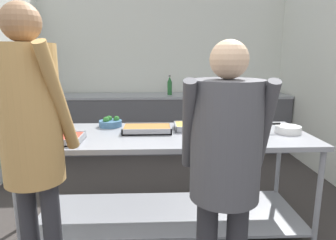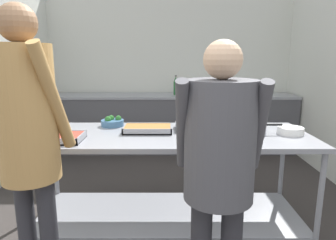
% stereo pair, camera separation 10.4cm
% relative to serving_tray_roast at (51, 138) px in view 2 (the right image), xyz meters
% --- Properties ---
extents(wall_rear, '(4.19, 0.06, 2.65)m').
position_rel_serving_tray_roast_xyz_m(wall_rear, '(0.95, 2.92, 0.42)').
color(wall_rear, silver).
rests_on(wall_rear, ground_plane).
extents(back_counter, '(4.03, 0.65, 0.93)m').
position_rel_serving_tray_roast_xyz_m(back_counter, '(0.95, 2.55, -0.44)').
color(back_counter, '#4C4C51').
rests_on(back_counter, ground_plane).
extents(serving_counter, '(2.44, 0.89, 0.88)m').
position_rel_serving_tray_roast_xyz_m(serving_counter, '(0.93, 0.23, -0.31)').
color(serving_counter, gray).
rests_on(serving_counter, ground_plane).
extents(serving_tray_roast, '(0.48, 0.27, 0.05)m').
position_rel_serving_tray_roast_xyz_m(serving_tray_roast, '(0.00, 0.00, 0.00)').
color(serving_tray_roast, gray).
rests_on(serving_tray_roast, serving_counter).
extents(broccoli_bowl, '(0.22, 0.22, 0.10)m').
position_rel_serving_tray_roast_xyz_m(broccoli_bowl, '(0.38, 0.53, 0.01)').
color(broccoli_bowl, '#3D668C').
rests_on(broccoli_bowl, serving_counter).
extents(serving_tray_vegetables, '(0.43, 0.26, 0.05)m').
position_rel_serving_tray_roast_xyz_m(serving_tray_vegetables, '(0.74, 0.30, -0.00)').
color(serving_tray_vegetables, gray).
rests_on(serving_tray_vegetables, serving_counter).
extents(serving_tray_greens, '(0.40, 0.26, 0.05)m').
position_rel_serving_tray_roast_xyz_m(serving_tray_greens, '(1.19, 0.37, -0.00)').
color(serving_tray_greens, gray).
rests_on(serving_tray_greens, serving_counter).
extents(sauce_pan, '(0.41, 0.27, 0.09)m').
position_rel_serving_tray_roast_xyz_m(sauce_pan, '(1.63, 0.22, 0.03)').
color(sauce_pan, gray).
rests_on(sauce_pan, serving_counter).
extents(plate_stack, '(0.23, 0.23, 0.06)m').
position_rel_serving_tray_roast_xyz_m(plate_stack, '(1.98, 0.22, 0.00)').
color(plate_stack, white).
rests_on(plate_stack, serving_counter).
extents(guest_serving_left, '(0.48, 0.42, 1.82)m').
position_rel_serving_tray_roast_xyz_m(guest_serving_left, '(0.12, -0.64, 0.23)').
color(guest_serving_left, '#2D2D33').
rests_on(guest_serving_left, ground_plane).
extents(guest_serving_right, '(0.51, 0.40, 1.63)m').
position_rel_serving_tray_roast_xyz_m(guest_serving_right, '(1.21, -0.69, 0.09)').
color(guest_serving_right, '#2D2D33').
rests_on(guest_serving_right, ground_plane).
extents(water_bottle, '(0.07, 0.07, 0.31)m').
position_rel_serving_tray_roast_xyz_m(water_bottle, '(1.05, 2.53, 0.17)').
color(water_bottle, '#23602D').
rests_on(water_bottle, back_counter).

